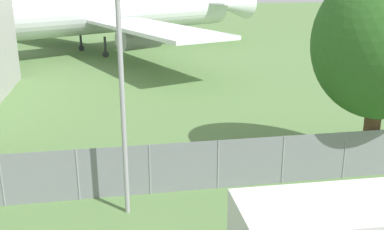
% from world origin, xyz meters
% --- Properties ---
extents(perimeter_fence, '(56.07, 0.07, 1.93)m').
position_xyz_m(perimeter_fence, '(0.00, 10.46, 0.97)').
color(perimeter_fence, gray).
rests_on(perimeter_fence, ground).
extents(airplane, '(42.93, 35.47, 12.66)m').
position_xyz_m(airplane, '(-4.20, 41.27, 4.07)').
color(airplane, silver).
rests_on(airplane, ground).
extents(tree_near_hangar, '(5.34, 5.34, 8.18)m').
position_xyz_m(tree_near_hangar, '(9.02, 11.00, 5.22)').
color(tree_near_hangar, brown).
rests_on(tree_near_hangar, ground).
extents(light_mast, '(0.44, 0.44, 7.59)m').
position_xyz_m(light_mast, '(-0.88, 9.27, 4.66)').
color(light_mast, '#99999E').
rests_on(light_mast, ground).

